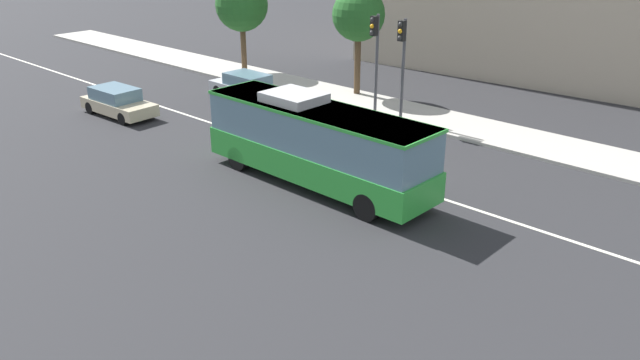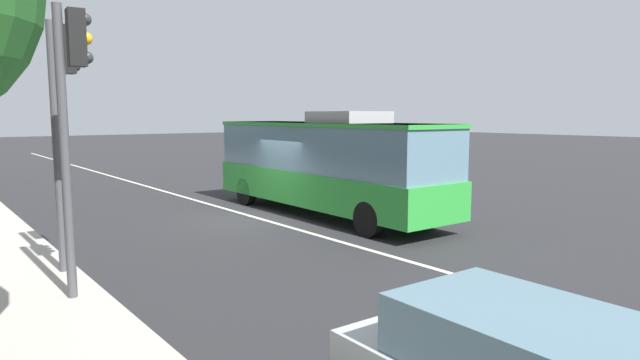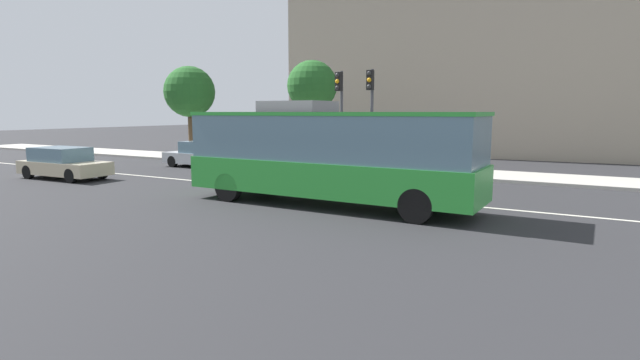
# 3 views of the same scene
# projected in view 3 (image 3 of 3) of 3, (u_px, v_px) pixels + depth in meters

# --- Properties ---
(ground_plane) EXTENTS (160.00, 160.00, 0.00)m
(ground_plane) POSITION_uv_depth(u_px,v_px,m) (378.00, 198.00, 17.73)
(ground_plane) COLOR #28282B
(sidewalk_kerb) EXTENTS (80.00, 3.54, 0.14)m
(sidewalk_kerb) POSITION_uv_depth(u_px,v_px,m) (440.00, 172.00, 24.63)
(sidewalk_kerb) COLOR #B2ADA3
(sidewalk_kerb) RESTS_ON ground_plane
(lane_centre_line) EXTENTS (76.00, 0.16, 0.01)m
(lane_centre_line) POSITION_uv_depth(u_px,v_px,m) (378.00, 198.00, 17.73)
(lane_centre_line) COLOR silver
(lane_centre_line) RESTS_ON ground_plane
(transit_bus) EXTENTS (10.03, 2.63, 3.46)m
(transit_bus) POSITION_uv_depth(u_px,v_px,m) (328.00, 151.00, 16.07)
(transit_bus) COLOR green
(transit_bus) RESTS_ON ground_plane
(sedan_beige) EXTENTS (4.57, 1.99, 1.46)m
(sedan_beige) POSITION_uv_depth(u_px,v_px,m) (63.00, 163.00, 22.73)
(sedan_beige) COLOR #C6B793
(sedan_beige) RESTS_ON ground_plane
(sedan_silver) EXTENTS (4.54, 1.90, 1.46)m
(sedan_silver) POSITION_uv_depth(u_px,v_px,m) (203.00, 155.00, 27.37)
(sedan_silver) COLOR #B7BABF
(sedan_silver) RESTS_ON ground_plane
(traffic_light_near_corner) EXTENTS (0.34, 0.62, 5.20)m
(traffic_light_near_corner) POSITION_uv_depth(u_px,v_px,m) (340.00, 103.00, 25.39)
(traffic_light_near_corner) COLOR #47474C
(traffic_light_near_corner) RESTS_ON ground_plane
(traffic_light_mid_block) EXTENTS (0.33, 0.62, 5.20)m
(traffic_light_mid_block) POSITION_uv_depth(u_px,v_px,m) (371.00, 102.00, 24.26)
(traffic_light_mid_block) COLOR #47474C
(traffic_light_mid_block) RESTS_ON ground_plane
(street_tree_kerbside_left) EXTENTS (3.40, 3.40, 6.15)m
(street_tree_kerbside_left) POSITION_uv_depth(u_px,v_px,m) (190.00, 92.00, 32.82)
(street_tree_kerbside_left) COLOR #4C3823
(street_tree_kerbside_left) RESTS_ON ground_plane
(street_tree_kerbside_centre) EXTENTS (2.97, 2.97, 6.13)m
(street_tree_kerbside_centre) POSITION_uv_depth(u_px,v_px,m) (312.00, 86.00, 28.87)
(street_tree_kerbside_centre) COLOR #4C3823
(street_tree_kerbside_centre) RESTS_ON ground_plane
(office_block_background) EXTENTS (25.41, 16.33, 23.80)m
(office_block_background) POSITION_uv_depth(u_px,v_px,m) (470.00, 0.00, 38.77)
(office_block_background) COLOR tan
(office_block_background) RESTS_ON ground_plane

